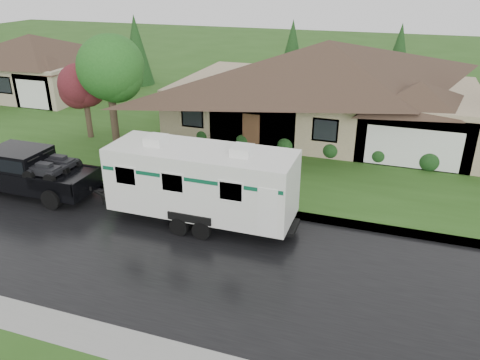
% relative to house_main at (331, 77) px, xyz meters
% --- Properties ---
extents(ground, '(140.00, 140.00, 0.00)m').
position_rel_house_main_xyz_m(ground, '(-2.29, -13.84, -3.59)').
color(ground, '#295019').
rests_on(ground, ground).
extents(road, '(140.00, 8.00, 0.01)m').
position_rel_house_main_xyz_m(road, '(-2.29, -15.84, -3.59)').
color(road, black).
rests_on(road, ground).
extents(curb, '(140.00, 0.50, 0.15)m').
position_rel_house_main_xyz_m(curb, '(-2.29, -11.59, -3.52)').
color(curb, gray).
rests_on(curb, ground).
extents(lawn, '(140.00, 26.00, 0.15)m').
position_rel_house_main_xyz_m(lawn, '(-2.29, 1.16, -3.52)').
color(lawn, '#295019').
rests_on(lawn, ground).
extents(house_main, '(19.44, 10.80, 6.90)m').
position_rel_house_main_xyz_m(house_main, '(0.00, 0.00, 0.00)').
color(house_main, gray).
rests_on(house_main, lawn).
extents(house_far, '(10.80, 8.64, 5.80)m').
position_rel_house_main_xyz_m(house_far, '(-24.07, 2.02, -0.62)').
color(house_far, tan).
rests_on(house_far, lawn).
extents(tree_left_green, '(3.75, 3.75, 6.21)m').
position_rel_house_main_xyz_m(tree_left_green, '(-11.12, -6.81, 0.87)').
color(tree_left_green, '#382B1E').
rests_on(tree_left_green, lawn).
extents(tree_red, '(2.69, 2.69, 4.45)m').
position_rel_house_main_xyz_m(tree_red, '(-13.58, -5.88, -0.36)').
color(tree_red, '#382B1E').
rests_on(tree_red, lawn).
extents(shrub_row, '(13.60, 1.00, 1.00)m').
position_rel_house_main_xyz_m(shrub_row, '(-0.29, -4.54, -2.94)').
color(shrub_row, '#143814').
rests_on(shrub_row, lawn).
extents(pickup_truck, '(6.39, 2.43, 2.13)m').
position_rel_house_main_xyz_m(pickup_truck, '(-11.75, -13.25, -2.45)').
color(pickup_truck, black).
rests_on(pickup_truck, ground).
extents(travel_trailer, '(7.88, 2.77, 3.53)m').
position_rel_house_main_xyz_m(travel_trailer, '(-2.93, -13.25, -1.72)').
color(travel_trailer, white).
rests_on(travel_trailer, ground).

